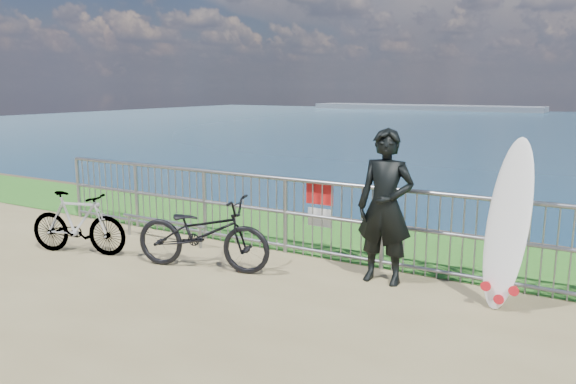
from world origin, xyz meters
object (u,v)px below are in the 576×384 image
Objects in this scene: surfer at (385,207)px; surfboard at (507,230)px; bicycle_far at (78,223)px; bicycle_near at (202,233)px.

surfer is 1.02× the size of surfboard.
surfer is 1.26× the size of bicycle_far.
surfboard is (1.43, -0.07, -0.09)m from surfer.
bicycle_far is at bearing -169.42° from surfboard.
surfer is at bearing -85.11° from bicycle_near.
bicycle_near is at bearing -163.09° from surfer.
bicycle_near is at bearing -95.78° from bicycle_far.
bicycle_far is (-2.01, -0.37, -0.04)m from bicycle_near.
surfer reaches higher than surfboard.
bicycle_near is (-2.26, -0.76, -0.46)m from surfer.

